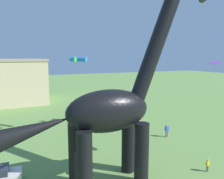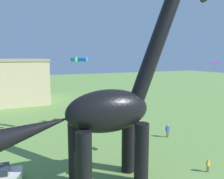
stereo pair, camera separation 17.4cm
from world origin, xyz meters
TOP-DOWN VIEW (x-y plane):
  - dinosaur_sculpture at (0.62, 3.95)m, footprint 15.81×3.35m
  - person_near_flyer at (9.41, 1.88)m, footprint 0.43×0.19m
  - person_strolling_adult at (2.71, 13.91)m, footprint 0.56×0.25m
  - person_far_spectator at (11.81, 10.55)m, footprint 0.63×0.28m
  - person_photographer at (7.54, 9.91)m, footprint 0.63×0.28m
  - kite_near_low at (12.56, 19.85)m, footprint 2.02×2.19m
  - kite_high_left at (10.90, 3.03)m, footprint 0.89×1.05m
  - kite_mid_center at (2.07, 16.51)m, footprint 2.32×2.32m
  - background_building_block at (-6.97, 43.52)m, footprint 18.03×13.97m

SIDE VIEW (x-z plane):
  - person_near_flyer at x=9.41m, z-range 0.12..1.28m
  - person_strolling_adult at x=2.71m, z-range 0.16..1.66m
  - person_far_spectator at x=11.81m, z-range 0.18..1.85m
  - person_photographer at x=7.54m, z-range 0.18..1.86m
  - background_building_block at x=-6.97m, z-range 0.01..9.68m
  - kite_near_low at x=12.56m, z-range 4.15..6.38m
  - dinosaur_sculpture at x=0.62m, z-range -2.29..14.23m
  - kite_high_left at x=10.90m, z-range 9.00..10.11m
  - kite_mid_center at x=2.07m, z-range 9.49..10.15m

